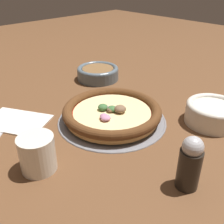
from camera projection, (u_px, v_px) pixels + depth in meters
name	position (u px, v px, depth m)	size (l,w,h in m)	color
ground_plane	(112.00, 120.00, 0.72)	(3.00, 3.00, 0.00)	brown
pizza_tray	(112.00, 119.00, 0.72)	(0.30, 0.30, 0.01)	gray
pizza	(112.00, 112.00, 0.71)	(0.27, 0.27, 0.04)	tan
bowl_near	(213.00, 112.00, 0.70)	(0.14, 0.14, 0.06)	silver
bowl_far	(98.00, 72.00, 0.97)	(0.15, 0.15, 0.05)	slate
drinking_cup	(37.00, 153.00, 0.53)	(0.07, 0.07, 0.08)	silver
napkin	(16.00, 121.00, 0.71)	(0.20, 0.18, 0.01)	white
pepper_shaker	(190.00, 163.00, 0.48)	(0.04, 0.04, 0.11)	black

